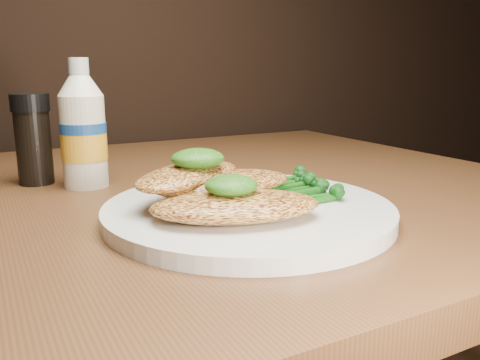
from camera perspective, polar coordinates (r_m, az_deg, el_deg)
plate at (r=0.52m, az=0.98°, el=-3.58°), size 0.30×0.30×0.02m
chicken_front at (r=0.46m, az=-0.51°, el=-3.01°), size 0.18×0.13×0.03m
chicken_mid at (r=0.52m, az=-2.00°, el=-0.35°), size 0.15×0.08×0.02m
chicken_back at (r=0.52m, az=-5.91°, el=0.50°), size 0.16×0.14×0.02m
pesto_front at (r=0.46m, az=-1.02°, el=-0.62°), size 0.05×0.05×0.02m
pesto_back at (r=0.51m, az=-4.90°, el=2.48°), size 0.06×0.06×0.02m
broccolini_bundle at (r=0.54m, az=5.09°, el=-0.74°), size 0.16×0.13×0.02m
mayo_bottle at (r=0.67m, az=-17.70°, el=6.21°), size 0.07×0.07×0.17m
pepper_grinder at (r=0.71m, az=-22.75°, el=4.34°), size 0.06×0.06×0.12m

